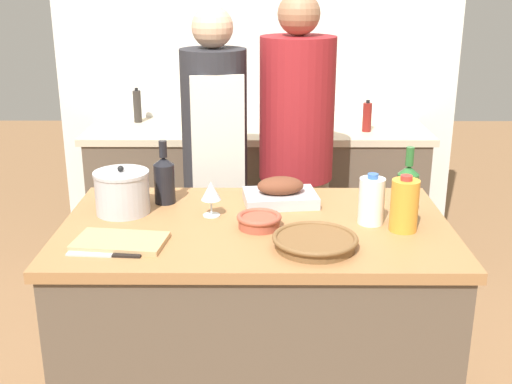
% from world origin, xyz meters
% --- Properties ---
extents(kitchen_island, '(1.43, 0.84, 0.93)m').
position_xyz_m(kitchen_island, '(0.00, 0.00, 0.47)').
color(kitchen_island, brown).
rests_on(kitchen_island, ground_plane).
extents(back_counter, '(2.03, 0.60, 0.93)m').
position_xyz_m(back_counter, '(0.00, 1.56, 0.47)').
color(back_counter, brown).
rests_on(back_counter, ground_plane).
extents(back_wall, '(2.53, 0.10, 2.55)m').
position_xyz_m(back_wall, '(0.00, 1.91, 1.27)').
color(back_wall, silver).
rests_on(back_wall, ground_plane).
extents(roasting_pan, '(0.31, 0.23, 0.11)m').
position_xyz_m(roasting_pan, '(0.10, 0.22, 0.97)').
color(roasting_pan, '#BCBCC1').
rests_on(roasting_pan, kitchen_island).
extents(wicker_basket, '(0.29, 0.29, 0.04)m').
position_xyz_m(wicker_basket, '(0.20, -0.22, 0.95)').
color(wicker_basket, brown).
rests_on(wicker_basket, kitchen_island).
extents(cutting_board, '(0.33, 0.22, 0.02)m').
position_xyz_m(cutting_board, '(-0.46, -0.19, 0.94)').
color(cutting_board, tan).
rests_on(cutting_board, kitchen_island).
extents(stock_pot, '(0.21, 0.21, 0.19)m').
position_xyz_m(stock_pot, '(-0.51, 0.11, 1.01)').
color(stock_pot, '#B7B7BC').
rests_on(stock_pot, kitchen_island).
extents(mixing_bowl, '(0.16, 0.16, 0.05)m').
position_xyz_m(mixing_bowl, '(0.01, -0.04, 0.96)').
color(mixing_bowl, '#A84C38').
rests_on(mixing_bowl, kitchen_island).
extents(juice_jug, '(0.10, 0.10, 0.21)m').
position_xyz_m(juice_jug, '(0.53, -0.06, 1.02)').
color(juice_jug, orange).
rests_on(juice_jug, kitchen_island).
extents(milk_jug, '(0.09, 0.09, 0.19)m').
position_xyz_m(milk_jug, '(0.42, 0.01, 1.02)').
color(milk_jug, white).
rests_on(milk_jug, kitchen_island).
extents(wine_bottle_green, '(0.08, 0.08, 0.27)m').
position_xyz_m(wine_bottle_green, '(0.57, 0.07, 1.04)').
color(wine_bottle_green, '#28662D').
rests_on(wine_bottle_green, kitchen_island).
extents(wine_bottle_dark, '(0.08, 0.08, 0.26)m').
position_xyz_m(wine_bottle_dark, '(-0.37, 0.23, 1.03)').
color(wine_bottle_dark, black).
rests_on(wine_bottle_dark, kitchen_island).
extents(wine_glass_left, '(0.08, 0.08, 0.14)m').
position_xyz_m(wine_glass_left, '(-0.17, 0.08, 1.02)').
color(wine_glass_left, silver).
rests_on(wine_glass_left, kitchen_island).
extents(knife_chef, '(0.25, 0.05, 0.01)m').
position_xyz_m(knife_chef, '(-0.49, -0.29, 0.93)').
color(knife_chef, '#B7B7BC').
rests_on(knife_chef, kitchen_island).
extents(condiment_bottle_tall, '(0.05, 0.05, 0.19)m').
position_xyz_m(condiment_bottle_tall, '(0.64, 1.48, 1.01)').
color(condiment_bottle_tall, maroon).
rests_on(condiment_bottle_tall, back_counter).
extents(condiment_bottle_short, '(0.05, 0.05, 0.18)m').
position_xyz_m(condiment_bottle_short, '(0.30, 1.64, 1.01)').
color(condiment_bottle_short, '#332D28').
rests_on(condiment_bottle_short, back_counter).
extents(condiment_bottle_extra, '(0.05, 0.05, 0.21)m').
position_xyz_m(condiment_bottle_extra, '(-0.74, 1.72, 1.03)').
color(condiment_bottle_extra, '#332D28').
rests_on(condiment_bottle_extra, back_counter).
extents(person_cook_aproned, '(0.32, 0.34, 1.67)m').
position_xyz_m(person_cook_aproned, '(-0.20, 0.83, 0.93)').
color(person_cook_aproned, beige).
rests_on(person_cook_aproned, ground_plane).
extents(person_cook_guest, '(0.37, 0.37, 1.73)m').
position_xyz_m(person_cook_guest, '(0.20, 0.88, 0.95)').
color(person_cook_guest, beige).
rests_on(person_cook_guest, ground_plane).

